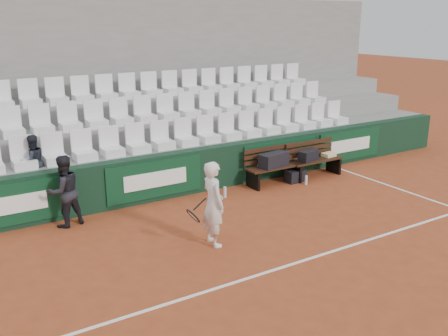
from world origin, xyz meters
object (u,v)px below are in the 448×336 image
(water_bottle_far, at_px, (306,180))
(bench_right, at_px, (314,168))
(bench_left, at_px, (275,175))
(water_bottle_near, at_px, (225,192))
(ball_kid, at_px, (64,191))
(tennis_player, at_px, (213,204))
(spectator_c, at_px, (31,140))
(sports_bag_ground, at_px, (295,176))
(sports_bag_right, at_px, (309,155))
(sports_bag_left, at_px, (274,160))

(water_bottle_far, bearing_deg, bench_right, 32.97)
(bench_left, bearing_deg, water_bottle_near, -172.89)
(ball_kid, bearing_deg, water_bottle_near, 162.09)
(bench_right, distance_m, water_bottle_near, 2.75)
(water_bottle_far, bearing_deg, tennis_player, -154.96)
(bench_left, xyz_separation_m, water_bottle_far, (0.59, -0.45, -0.11))
(water_bottle_far, xyz_separation_m, spectator_c, (-5.89, 1.49, 1.43))
(bench_right, bearing_deg, bench_left, 177.17)
(water_bottle_far, bearing_deg, bench_left, 142.55)
(bench_right, relative_size, sports_bag_ground, 3.14)
(sports_bag_right, xyz_separation_m, water_bottle_near, (-2.54, -0.14, -0.45))
(water_bottle_near, bearing_deg, ball_kid, 175.46)
(bench_left, height_order, sports_bag_left, sports_bag_left)
(tennis_player, xyz_separation_m, spectator_c, (-2.31, 3.16, 0.79))
(bench_left, distance_m, bench_right, 1.20)
(water_bottle_near, relative_size, spectator_c, 0.23)
(bench_left, xyz_separation_m, water_bottle_near, (-1.55, -0.19, -0.10))
(bench_left, height_order, sports_bag_ground, bench_left)
(spectator_c, bearing_deg, ball_kid, 95.71)
(sports_bag_right, distance_m, tennis_player, 4.50)
(bench_right, distance_m, tennis_player, 4.70)
(sports_bag_ground, bearing_deg, water_bottle_near, -178.33)
(ball_kid, xyz_separation_m, spectator_c, (-0.33, 0.95, 0.85))
(water_bottle_far, bearing_deg, sports_bag_right, 45.37)
(sports_bag_left, relative_size, water_bottle_near, 3.07)
(tennis_player, relative_size, ball_kid, 1.09)
(sports_bag_right, distance_m, water_bottle_near, 2.58)
(water_bottle_near, bearing_deg, bench_right, 2.78)
(ball_kid, height_order, spectator_c, spectator_c)
(tennis_player, bearing_deg, bench_left, 35.45)
(bench_right, bearing_deg, sports_bag_left, 177.97)
(sports_bag_left, xyz_separation_m, spectator_c, (-5.24, 1.05, 0.93))
(sports_bag_ground, bearing_deg, spectator_c, 168.67)
(sports_bag_right, distance_m, spectator_c, 6.46)
(water_bottle_near, distance_m, water_bottle_far, 2.16)
(sports_bag_ground, xyz_separation_m, ball_kid, (-5.49, 0.21, 0.55))
(sports_bag_left, bearing_deg, sports_bag_right, -1.85)
(sports_bag_left, relative_size, water_bottle_far, 3.32)
(tennis_player, bearing_deg, water_bottle_far, 25.04)
(ball_kid, bearing_deg, tennis_player, 118.56)
(sports_bag_right, bearing_deg, bench_right, -2.95)
(bench_right, xyz_separation_m, sports_bag_left, (-1.26, 0.04, 0.39))
(bench_left, xyz_separation_m, spectator_c, (-5.30, 1.03, 1.32))
(bench_right, xyz_separation_m, sports_bag_right, (-0.21, 0.01, 0.35))
(spectator_c, bearing_deg, sports_bag_left, 155.58)
(water_bottle_far, distance_m, spectator_c, 6.24)
(sports_bag_ground, height_order, water_bottle_far, sports_bag_ground)
(sports_bag_left, xyz_separation_m, tennis_player, (-2.93, -2.11, 0.15))
(bench_right, bearing_deg, sports_bag_right, 177.05)
(bench_left, distance_m, sports_bag_ground, 0.54)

